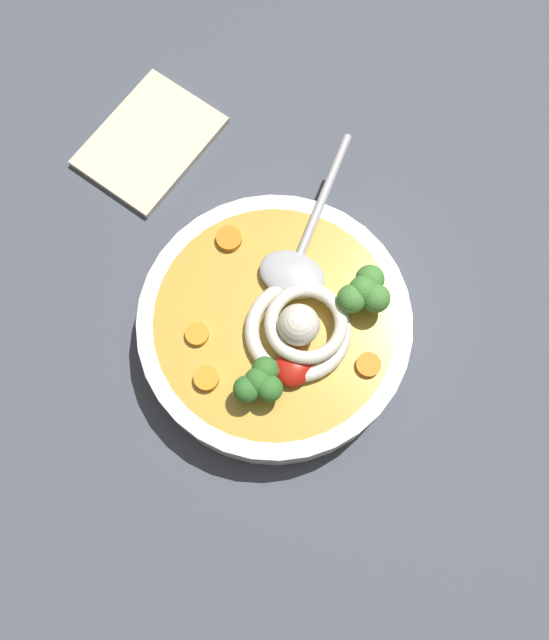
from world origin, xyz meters
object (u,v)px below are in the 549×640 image
(soup_spoon, at_px, (297,261))
(folded_napkin, at_px, (150,142))
(soup_bowl, at_px, (274,327))
(noodle_pile, at_px, (300,327))

(soup_spoon, relative_size, folded_napkin, 1.28)
(soup_spoon, bearing_deg, folded_napkin, 65.59)
(soup_bowl, bearing_deg, noodle_pile, -83.34)
(soup_spoon, height_order, folded_napkin, soup_spoon)
(soup_bowl, distance_m, noodle_pile, 0.04)
(soup_spoon, bearing_deg, noodle_pile, -157.26)
(soup_bowl, relative_size, folded_napkin, 1.79)
(soup_bowl, bearing_deg, soup_spoon, 10.48)
(soup_bowl, xyz_separation_m, soup_spoon, (0.06, 0.01, 0.03))
(noodle_pile, distance_m, folded_napkin, 0.27)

